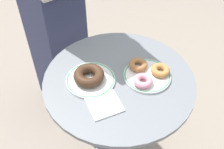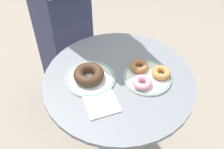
# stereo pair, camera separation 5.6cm
# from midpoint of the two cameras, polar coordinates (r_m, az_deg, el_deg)

# --- Properties ---
(cafe_table) EXTENTS (0.62, 0.62, 0.73)m
(cafe_table) POSITION_cam_midpoint_polar(r_m,az_deg,el_deg) (1.29, 0.04, -7.89)
(cafe_table) COLOR slate
(cafe_table) RESTS_ON ground
(plate_left) EXTENTS (0.20, 0.20, 0.01)m
(plate_left) POSITION_cam_midpoint_polar(r_m,az_deg,el_deg) (1.11, -5.91, -0.97)
(plate_left) COLOR white
(plate_left) RESTS_ON cafe_table
(plate_right) EXTENTS (0.19, 0.19, 0.01)m
(plate_right) POSITION_cam_midpoint_polar(r_m,az_deg,el_deg) (1.13, 5.88, -0.14)
(plate_right) COLOR white
(plate_right) RESTS_ON cafe_table
(donut_chocolate) EXTENTS (0.15, 0.15, 0.04)m
(donut_chocolate) POSITION_cam_midpoint_polar(r_m,az_deg,el_deg) (1.09, -6.28, -0.31)
(donut_chocolate) COLOR #422819
(donut_chocolate) RESTS_ON plate_left
(donut_old_fashioned) EXTENTS (0.10, 0.10, 0.03)m
(donut_old_fashioned) POSITION_cam_midpoint_polar(r_m,az_deg,el_deg) (1.13, 8.63, 0.85)
(donut_old_fashioned) COLOR #BC7F42
(donut_old_fashioned) RESTS_ON plate_right
(donut_cinnamon) EXTENTS (0.09, 0.09, 0.03)m
(donut_cinnamon) POSITION_cam_midpoint_polar(r_m,az_deg,el_deg) (1.14, 4.05, 2.00)
(donut_cinnamon) COLOR #A36B3D
(donut_cinnamon) RESTS_ON plate_right
(donut_pink_frosted) EXTENTS (0.08, 0.08, 0.03)m
(donut_pink_frosted) POSITION_cam_midpoint_polar(r_m,az_deg,el_deg) (1.08, 4.99, -1.36)
(donut_pink_frosted) COLOR pink
(donut_pink_frosted) RESTS_ON plate_right
(paper_napkin) EXTENTS (0.15, 0.14, 0.01)m
(paper_napkin) POSITION_cam_midpoint_polar(r_m,az_deg,el_deg) (1.03, -3.15, -6.34)
(paper_napkin) COLOR white
(paper_napkin) RESTS_ON cafe_table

